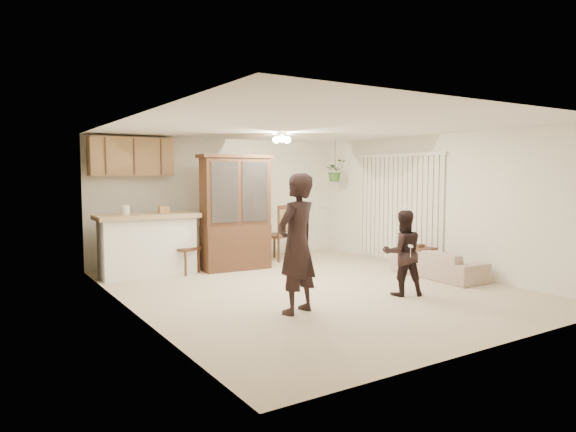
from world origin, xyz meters
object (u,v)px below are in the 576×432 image
china_hutch (236,213)px  chair_hutch_left (218,249)px  adult (297,244)px  sofa (438,256)px  child (403,250)px  chair_hutch_right (276,244)px  side_table (419,261)px  chair_bar (184,257)px

china_hutch → chair_hutch_left: china_hutch is taller
adult → china_hutch: (0.70, 3.14, 0.16)m
sofa → child: size_ratio=1.39×
adult → chair_hutch_right: (1.88, 3.61, -0.58)m
sofa → china_hutch: 3.71m
side_table → chair_hutch_right: bearing=116.0°
chair_bar → chair_hutch_left: 1.20m
sofa → chair_hutch_left: size_ratio=1.89×
child → side_table: bearing=-121.1°
china_hutch → chair_hutch_left: (0.01, 0.83, -0.78)m
china_hutch → chair_hutch_right: china_hutch is taller
child → china_hutch: (-1.14, 3.17, 0.38)m
sofa → chair_bar: bearing=54.7°
side_table → chair_hutch_right: 3.00m
china_hutch → chair_hutch_left: size_ratio=2.16×
sofa → child: child is taller
chair_bar → sofa: bearing=-66.9°
child → chair_hutch_left: size_ratio=1.36×
adult → china_hutch: size_ratio=0.84×
china_hutch → adult: bearing=-98.1°
adult → child: adult is taller
sofa → side_table: size_ratio=3.42×
child → chair_hutch_left: bearing=-50.1°
sofa → china_hutch: bearing=47.2°
china_hutch → side_table: size_ratio=3.90×
adult → chair_hutch_right: 4.11m
adult → sofa: bearing=170.3°
child → side_table: (1.35, 0.94, -0.42)m
sofa → chair_hutch_left: (-2.59, 3.39, -0.09)m
china_hutch → chair_hutch_left: 1.13m
sofa → chair_bar: (-3.57, 2.70, -0.08)m
sofa → chair_bar: chair_bar is taller
side_table → chair_bar: size_ratio=0.54×
chair_hutch_right → chair_hutch_left: bearing=-39.3°
chair_bar → chair_hutch_right: 2.17m
sofa → adult: adult is taller
child → side_table: child is taller
sofa → china_hutch: (-2.60, 2.56, 0.69)m
chair_bar → chair_hutch_right: chair_hutch_right is taller
chair_bar → chair_hutch_left: chair_bar is taller
child → chair_bar: (-2.11, 3.30, -0.39)m
china_hutch → sofa: bearing=-40.0°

